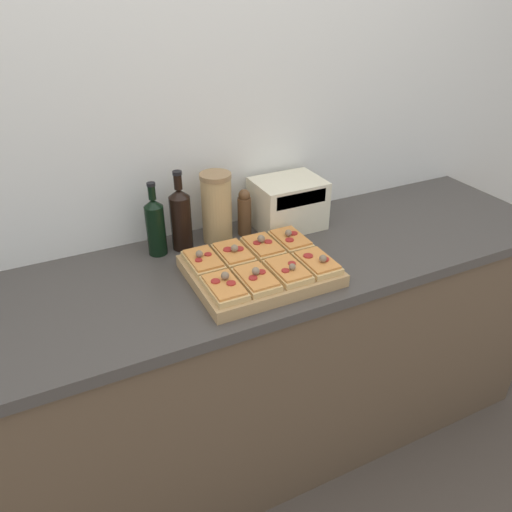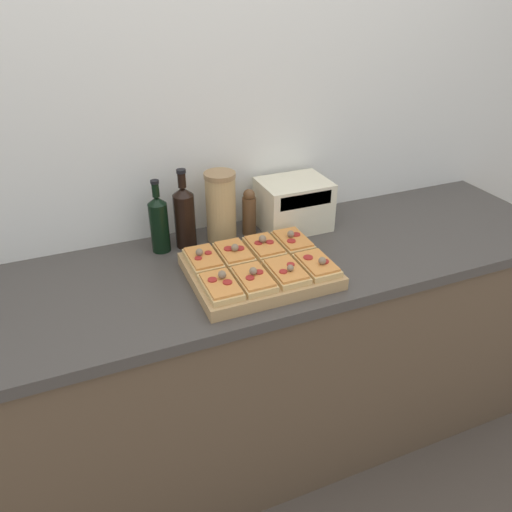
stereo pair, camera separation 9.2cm
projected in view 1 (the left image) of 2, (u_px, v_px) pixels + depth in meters
The scene contains 17 objects.
ground_plane at pixel (272, 508), 1.96m from camera, with size 12.00×12.00×0.00m, color #4C4238.
wall_back at pixel (192, 150), 1.85m from camera, with size 6.00×0.06×2.50m.
kitchen_counter at pixel (236, 368), 1.97m from camera, with size 2.63×0.67×0.94m.
cutting_board at pixel (260, 271), 1.67m from camera, with size 0.46×0.37×0.04m, color tan.
pizza_slice_back_left at pixel (203, 261), 1.66m from camera, with size 0.10×0.17×0.05m.
pizza_slice_back_midleft at pixel (234, 253), 1.70m from camera, with size 0.10×0.17×0.05m.
pizza_slice_back_midright at pixel (263, 246), 1.74m from camera, with size 0.10×0.17×0.06m.
pizza_slice_back_right at pixel (290, 240), 1.79m from camera, with size 0.10×0.17×0.05m.
pizza_slice_front_left at pixel (224, 287), 1.52m from camera, with size 0.10×0.17×0.05m.
pizza_slice_front_midleft at pixel (257, 278), 1.56m from camera, with size 0.10×0.17×0.05m.
pizza_slice_front_midright at pixel (288, 270), 1.61m from camera, with size 0.10×0.17×0.05m.
pizza_slice_front_right at pixel (317, 262), 1.65m from camera, with size 0.10×0.17×0.05m.
olive_oil_bottle at pixel (155, 225), 1.76m from camera, with size 0.07×0.07×0.27m.
wine_bottle at pixel (181, 218), 1.79m from camera, with size 0.08×0.08×0.30m.
grain_jar_tall at pixel (217, 208), 1.84m from camera, with size 0.12×0.12×0.27m.
pepper_mill at pixel (244, 213), 1.90m from camera, with size 0.05×0.05×0.18m.
toaster_oven at pixel (288, 203), 1.96m from camera, with size 0.29×0.21×0.19m.
Camera 1 is at (-0.58, -1.04, 1.84)m, focal length 35.00 mm.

